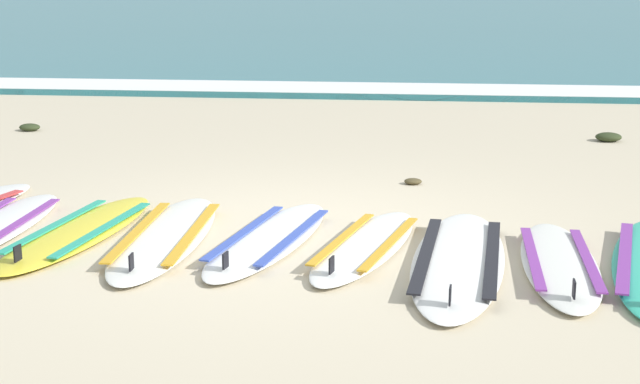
# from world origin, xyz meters

# --- Properties ---
(ground_plane) EXTENTS (80.00, 80.00, 0.00)m
(ground_plane) POSITION_xyz_m (0.00, 0.00, 0.00)
(ground_plane) COLOR beige
(sea) EXTENTS (80.00, 60.00, 0.10)m
(sea) POSITION_xyz_m (0.00, 37.56, 0.05)
(sea) COLOR teal
(sea) RESTS_ON ground
(wave_foam_strip) EXTENTS (80.00, 1.40, 0.11)m
(wave_foam_strip) POSITION_xyz_m (0.00, 8.26, 0.06)
(wave_foam_strip) COLOR white
(wave_foam_strip) RESTS_ON ground
(surfboard_2) EXTENTS (0.86, 2.32, 0.18)m
(surfboard_2) POSITION_xyz_m (-1.67, -0.27, 0.04)
(surfboard_2) COLOR yellow
(surfboard_2) RESTS_ON ground
(surfboard_3) EXTENTS (0.65, 2.40, 0.18)m
(surfboard_3) POSITION_xyz_m (-0.97, -0.32, 0.04)
(surfboard_3) COLOR silver
(surfboard_3) RESTS_ON ground
(surfboard_4) EXTENTS (0.96, 2.27, 0.18)m
(surfboard_4) POSITION_xyz_m (-0.17, -0.31, 0.04)
(surfboard_4) COLOR white
(surfboard_4) RESTS_ON ground
(surfboard_5) EXTENTS (0.96, 2.09, 0.18)m
(surfboard_5) POSITION_xyz_m (0.57, -0.40, 0.04)
(surfboard_5) COLOR white
(surfboard_5) RESTS_ON ground
(surfboard_6) EXTENTS (0.87, 2.61, 0.18)m
(surfboard_6) POSITION_xyz_m (1.24, -0.69, 0.04)
(surfboard_6) COLOR white
(surfboard_6) RESTS_ON ground
(surfboard_7) EXTENTS (0.58, 2.08, 0.18)m
(surfboard_7) POSITION_xyz_m (1.93, -0.68, 0.04)
(surfboard_7) COLOR silver
(surfboard_7) RESTS_ON ground
(seaweed_clump_near_shoreline) EXTENTS (0.27, 0.21, 0.09)m
(seaweed_clump_near_shoreline) POSITION_xyz_m (-4.00, 4.29, 0.05)
(seaweed_clump_near_shoreline) COLOR #2D381E
(seaweed_clump_near_shoreline) RESTS_ON ground
(seaweed_clump_mid_sand) EXTENTS (0.17, 0.14, 0.06)m
(seaweed_clump_mid_sand) POSITION_xyz_m (0.89, 1.79, 0.03)
(seaweed_clump_mid_sand) COLOR #4C4228
(seaweed_clump_mid_sand) RESTS_ON ground
(seaweed_clump_by_the_boards) EXTENTS (0.31, 0.25, 0.11)m
(seaweed_clump_by_the_boards) POSITION_xyz_m (3.19, 4.32, 0.05)
(seaweed_clump_by_the_boards) COLOR #2D381E
(seaweed_clump_by_the_boards) RESTS_ON ground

